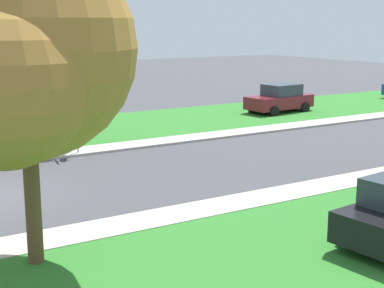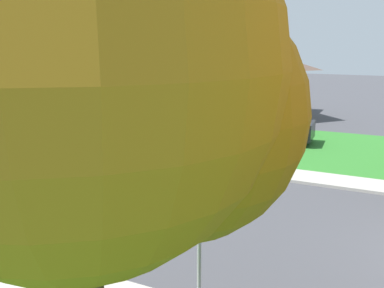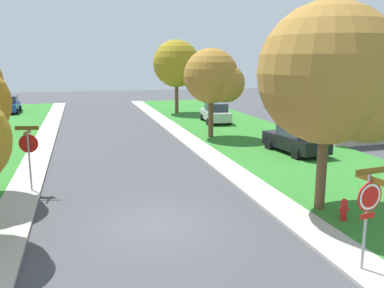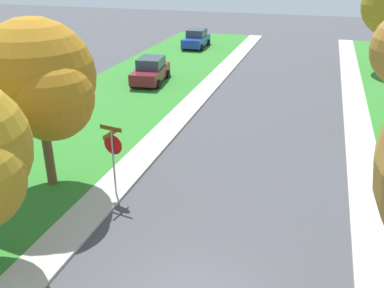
# 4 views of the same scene
# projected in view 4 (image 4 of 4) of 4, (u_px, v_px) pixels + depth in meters

# --- Properties ---
(sidewalk_east) EXTENTS (1.40, 56.00, 0.10)m
(sidewalk_east) POSITION_uv_depth(u_px,v_px,m) (361.00, 145.00, 19.95)
(sidewalk_east) COLOR #ADA89E
(sidewalk_east) RESTS_ON ground
(sidewalk_west) EXTENTS (1.40, 56.00, 0.10)m
(sidewalk_west) POSITION_uv_depth(u_px,v_px,m) (172.00, 124.00, 22.45)
(sidewalk_west) COLOR #ADA89E
(sidewalk_west) RESTS_ON ground
(lawn_west) EXTENTS (8.00, 56.00, 0.08)m
(lawn_west) POSITION_uv_depth(u_px,v_px,m) (93.00, 115.00, 23.70)
(lawn_west) COLOR #2D7528
(lawn_west) RESTS_ON ground
(stop_sign_far_corner) EXTENTS (0.91, 0.91, 2.77)m
(stop_sign_far_corner) POSITION_uv_depth(u_px,v_px,m) (113.00, 149.00, 15.20)
(stop_sign_far_corner) COLOR #9E9EA3
(stop_sign_far_corner) RESTS_ON ground
(car_maroon_near_corner) EXTENTS (2.40, 4.47, 1.76)m
(car_maroon_near_corner) POSITION_uv_depth(u_px,v_px,m) (151.00, 71.00, 29.50)
(car_maroon_near_corner) COLOR maroon
(car_maroon_near_corner) RESTS_ON ground
(car_blue_far_down_street) EXTENTS (2.12, 4.34, 1.76)m
(car_blue_far_down_street) POSITION_uv_depth(u_px,v_px,m) (196.00, 39.00, 40.69)
(car_blue_far_down_street) COLOR #1E389E
(car_blue_far_down_street) RESTS_ON ground
(tree_sidewalk_near) EXTENTS (4.45, 4.14, 6.39)m
(tree_sidewalk_near) POSITION_uv_depth(u_px,v_px,m) (40.00, 82.00, 14.76)
(tree_sidewalk_near) COLOR brown
(tree_sidewalk_near) RESTS_ON ground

